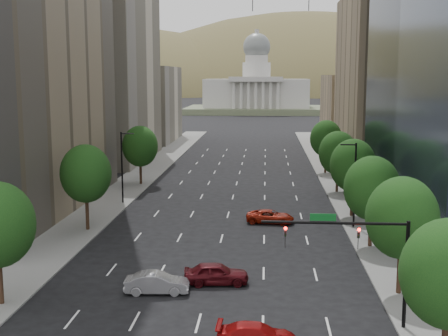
% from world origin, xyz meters
% --- Properties ---
extents(sidewalk_left, '(6.00, 200.00, 0.15)m').
position_xyz_m(sidewalk_left, '(-15.50, 60.00, 0.07)').
color(sidewalk_left, slate).
rests_on(sidewalk_left, ground).
extents(sidewalk_right, '(6.00, 200.00, 0.15)m').
position_xyz_m(sidewalk_right, '(15.50, 60.00, 0.07)').
color(sidewalk_right, slate).
rests_on(sidewalk_right, ground).
extents(midrise_cream_left, '(14.00, 30.00, 35.00)m').
position_xyz_m(midrise_cream_left, '(-25.00, 103.00, 17.50)').
color(midrise_cream_left, beige).
rests_on(midrise_cream_left, ground).
extents(filler_left, '(14.00, 26.00, 18.00)m').
position_xyz_m(filler_left, '(-25.00, 136.00, 9.00)').
color(filler_left, beige).
rests_on(filler_left, ground).
extents(parking_tan_right, '(14.00, 30.00, 30.00)m').
position_xyz_m(parking_tan_right, '(25.00, 100.00, 15.00)').
color(parking_tan_right, '#8C7759').
rests_on(parking_tan_right, ground).
extents(filler_right, '(14.00, 26.00, 16.00)m').
position_xyz_m(filler_right, '(25.00, 133.00, 8.00)').
color(filler_right, '#8C7759').
rests_on(filler_right, ground).
extents(tree_right_1, '(5.20, 5.20, 8.75)m').
position_xyz_m(tree_right_1, '(14.00, 36.00, 5.75)').
color(tree_right_1, '#382316').
rests_on(tree_right_1, ground).
extents(tree_right_2, '(5.20, 5.20, 8.61)m').
position_xyz_m(tree_right_2, '(14.00, 48.00, 5.60)').
color(tree_right_2, '#382316').
rests_on(tree_right_2, ground).
extents(tree_right_3, '(5.20, 5.20, 8.89)m').
position_xyz_m(tree_right_3, '(14.00, 60.00, 5.89)').
color(tree_right_3, '#382316').
rests_on(tree_right_3, ground).
extents(tree_right_4, '(5.20, 5.20, 8.46)m').
position_xyz_m(tree_right_4, '(14.00, 74.00, 5.46)').
color(tree_right_4, '#382316').
rests_on(tree_right_4, ground).
extents(tree_right_5, '(5.20, 5.20, 8.75)m').
position_xyz_m(tree_right_5, '(14.00, 90.00, 5.75)').
color(tree_right_5, '#382316').
rests_on(tree_right_5, ground).
extents(tree_left_1, '(5.20, 5.20, 8.97)m').
position_xyz_m(tree_left_1, '(-14.00, 52.00, 5.96)').
color(tree_left_1, '#382316').
rests_on(tree_left_1, ground).
extents(tree_left_2, '(5.20, 5.20, 8.68)m').
position_xyz_m(tree_left_2, '(-14.00, 78.00, 5.68)').
color(tree_left_2, '#382316').
rests_on(tree_left_2, ground).
extents(streetlight_rn, '(1.70, 0.20, 9.00)m').
position_xyz_m(streetlight_rn, '(13.44, 55.00, 4.84)').
color(streetlight_rn, black).
rests_on(streetlight_rn, ground).
extents(streetlight_ln, '(1.70, 0.20, 9.00)m').
position_xyz_m(streetlight_ln, '(-13.44, 65.00, 4.84)').
color(streetlight_ln, black).
rests_on(streetlight_ln, ground).
extents(traffic_signal, '(9.12, 0.40, 7.38)m').
position_xyz_m(traffic_signal, '(10.53, 30.00, 5.17)').
color(traffic_signal, black).
rests_on(traffic_signal, ground).
extents(capitol, '(60.00, 40.00, 35.20)m').
position_xyz_m(capitol, '(0.00, 249.71, 8.58)').
color(capitol, '#596647').
rests_on(capitol, ground).
extents(foothills, '(720.00, 413.00, 263.00)m').
position_xyz_m(foothills, '(34.67, 599.39, -37.78)').
color(foothills, brown).
rests_on(foothills, ground).
extents(car_red_near, '(4.87, 2.10, 1.40)m').
position_xyz_m(car_red_near, '(3.84, 26.92, 0.70)').
color(car_red_near, '#980B0B').
rests_on(car_red_near, ground).
extents(car_maroon, '(5.13, 2.49, 1.69)m').
position_xyz_m(car_maroon, '(0.54, 37.28, 0.84)').
color(car_maroon, '#480C11').
rests_on(car_maroon, ground).
extents(car_silver, '(4.83, 2.00, 1.56)m').
position_xyz_m(car_silver, '(-3.63, 35.05, 0.78)').
color(car_silver, '#939398').
rests_on(car_silver, ground).
extents(car_red_far, '(5.35, 2.89, 1.43)m').
position_xyz_m(car_red_far, '(4.80, 56.54, 0.71)').
color(car_red_far, maroon).
rests_on(car_red_far, ground).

